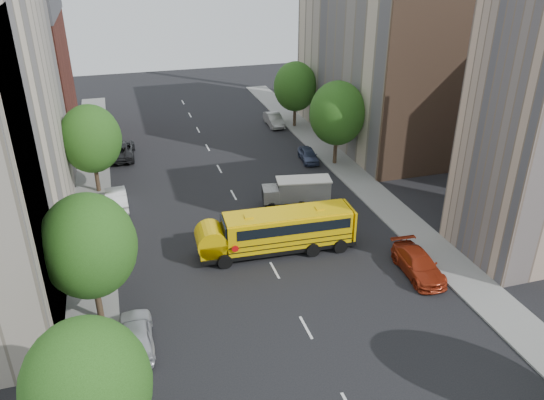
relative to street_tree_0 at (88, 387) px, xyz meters
name	(u,v)px	position (x,y,z in m)	size (l,w,h in m)	color
ground	(266,255)	(11.00, 14.00, -4.64)	(120.00, 120.00, 0.00)	black
sidewalk_left	(93,243)	(-0.50, 19.00, -4.58)	(3.00, 80.00, 0.12)	slate
sidewalk_right	(382,202)	(22.50, 19.00, -4.58)	(3.00, 80.00, 0.12)	slate
lane_markings	(234,195)	(11.00, 24.00, -4.64)	(0.15, 64.00, 0.01)	silver
building_left_redbrick	(16,85)	(-7.00, 42.00, 1.86)	(10.00, 15.00, 13.00)	maroon
building_right_far	(379,54)	(29.00, 34.00, 4.36)	(10.00, 22.00, 18.00)	#C6B49A
building_right_sidewall	(439,78)	(29.00, 23.00, 4.36)	(10.10, 0.30, 18.00)	brown
street_tree_0	(88,387)	(0.00, 0.00, 0.00)	(4.80, 4.80, 7.41)	#38281C
street_tree_1	(89,246)	(0.00, 10.00, 0.31)	(5.12, 5.12, 7.90)	#38281C
street_tree_2	(91,139)	(0.00, 28.00, 0.19)	(4.99, 4.99, 7.71)	#38281C
street_tree_4	(337,113)	(22.00, 28.00, 0.43)	(5.25, 5.25, 8.10)	#38281C
street_tree_5	(295,87)	(22.00, 40.00, 0.06)	(4.86, 4.86, 7.51)	#38281C
school_bus	(276,230)	(11.79, 14.28, -2.94)	(10.93, 3.12, 3.05)	black
safari_truck	(298,192)	(15.63, 20.61, -3.41)	(5.69, 2.87, 2.33)	black
parked_car_0	(136,334)	(1.81, 7.22, -3.86)	(1.84, 4.57, 1.56)	#B6B8BD
parked_car_1	(116,199)	(1.40, 24.52, -3.87)	(1.64, 4.70, 1.55)	white
parked_car_2	(120,150)	(2.20, 35.75, -3.84)	(2.65, 5.75, 1.60)	black
parked_car_3	(418,264)	(19.80, 8.96, -3.91)	(2.05, 5.05, 1.47)	#982B13
parked_car_4	(308,155)	(19.80, 29.45, -4.00)	(1.51, 3.75, 1.28)	#36405E
parked_car_5	(274,120)	(19.80, 41.01, -3.91)	(1.56, 4.46, 1.47)	gray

